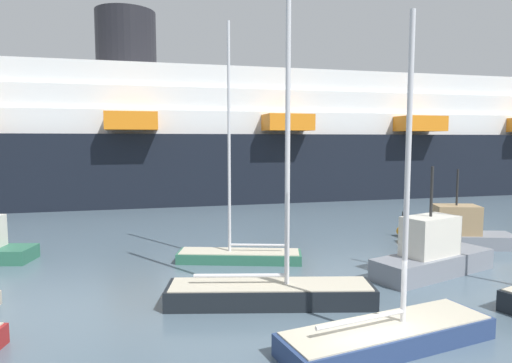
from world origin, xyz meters
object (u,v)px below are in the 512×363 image
(sailboat_0, at_px, (389,331))
(fishing_boat_1, at_px, (432,254))
(fishing_boat_2, at_px, (459,232))
(cruise_ship, at_px, (320,140))
(sailboat_4, at_px, (271,287))
(sailboat_5, at_px, (239,251))
(channel_buoy_0, at_px, (402,231))

(sailboat_0, relative_size, fishing_boat_1, 1.47)
(sailboat_0, distance_m, fishing_boat_2, 14.11)
(fishing_boat_2, xyz_separation_m, cruise_ship, (1.84, 26.45, 5.04))
(fishing_boat_2, distance_m, cruise_ship, 26.99)
(sailboat_4, relative_size, sailboat_5, 1.15)
(sailboat_0, relative_size, sailboat_5, 0.83)
(channel_buoy_0, xyz_separation_m, cruise_ship, (3.51, 23.46, 5.54))
(sailboat_5, xyz_separation_m, fishing_boat_2, (12.47, 0.29, 0.32))
(fishing_boat_1, relative_size, fishing_boat_2, 1.07)
(sailboat_0, bearing_deg, fishing_boat_1, 35.89)
(sailboat_0, xyz_separation_m, sailboat_5, (-2.55, 9.73, 0.06))
(fishing_boat_2, distance_m, channel_buoy_0, 3.47)
(fishing_boat_1, xyz_separation_m, cruise_ship, (6.37, 30.65, 4.95))
(sailboat_5, bearing_deg, sailboat_4, 106.46)
(fishing_boat_1, bearing_deg, sailboat_0, 28.35)
(fishing_boat_1, relative_size, cruise_ship, 0.06)
(fishing_boat_1, xyz_separation_m, fishing_boat_2, (4.54, 4.20, -0.10))
(fishing_boat_2, bearing_deg, sailboat_5, 17.72)
(fishing_boat_1, bearing_deg, channel_buoy_0, -130.59)
(sailboat_4, bearing_deg, cruise_ship, 77.95)
(cruise_ship, bearing_deg, channel_buoy_0, -99.75)
(fishing_boat_2, bearing_deg, fishing_boat_1, 59.18)
(channel_buoy_0, bearing_deg, cruise_ship, 81.49)
(sailboat_5, xyz_separation_m, channel_buoy_0, (10.80, 3.28, -0.18))
(sailboat_4, xyz_separation_m, sailboat_5, (-0.08, 5.76, -0.12))
(sailboat_0, distance_m, sailboat_4, 4.68)
(sailboat_4, relative_size, channel_buoy_0, 8.48)
(sailboat_4, relative_size, fishing_boat_2, 2.19)
(sailboat_0, xyz_separation_m, cruise_ship, (11.76, 36.47, 5.42))
(sailboat_4, distance_m, sailboat_5, 5.76)
(sailboat_0, distance_m, channel_buoy_0, 15.41)
(fishing_boat_1, bearing_deg, sailboat_5, -45.12)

